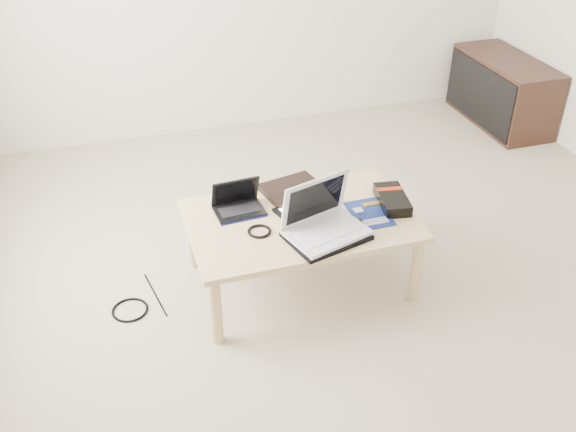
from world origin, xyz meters
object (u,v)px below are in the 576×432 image
object	(u,v)px
media_cabinet	(502,91)
white_laptop	(323,221)
coffee_table	(300,226)
gpu_box	(392,199)
netbook	(238,204)

from	to	relation	value
media_cabinet	white_laptop	world-z (taller)	white_laptop
coffee_table	white_laptop	xyz separation A→B (m)	(0.06, -0.16, 0.12)
gpu_box	white_laptop	bearing A→B (deg)	-161.37
netbook	gpu_box	xyz separation A→B (m)	(0.76, -0.18, -0.01)
coffee_table	media_cabinet	size ratio (longest dim) A/B	1.22
coffee_table	gpu_box	size ratio (longest dim) A/B	3.89
coffee_table	netbook	distance (m)	0.33
media_cabinet	gpu_box	size ratio (longest dim) A/B	3.18
gpu_box	media_cabinet	bearing A→B (deg)	41.91
white_laptop	coffee_table	bearing A→B (deg)	108.88
coffee_table	netbook	world-z (taller)	netbook
media_cabinet	white_laptop	size ratio (longest dim) A/B	2.16
white_laptop	gpu_box	bearing A→B (deg)	18.63
netbook	media_cabinet	bearing A→B (deg)	28.16
media_cabinet	white_laptop	xyz separation A→B (m)	(-2.03, -1.58, 0.22)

